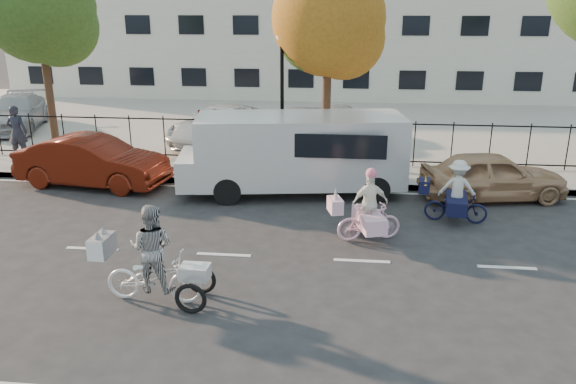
# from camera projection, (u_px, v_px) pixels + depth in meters

# --- Properties ---
(ground) EXTENTS (120.00, 120.00, 0.00)m
(ground) POSITION_uv_depth(u_px,v_px,m) (224.00, 255.00, 12.27)
(ground) COLOR #333334
(road_markings) EXTENTS (60.00, 9.52, 0.01)m
(road_markings) POSITION_uv_depth(u_px,v_px,m) (224.00, 255.00, 12.27)
(road_markings) COLOR silver
(road_markings) RESTS_ON ground
(curb) EXTENTS (60.00, 0.10, 0.15)m
(curb) POSITION_uv_depth(u_px,v_px,m) (259.00, 183.00, 17.01)
(curb) COLOR #A8A399
(curb) RESTS_ON ground
(sidewalk) EXTENTS (60.00, 2.20, 0.15)m
(sidewalk) POSITION_uv_depth(u_px,v_px,m) (264.00, 173.00, 18.00)
(sidewalk) COLOR #A8A399
(sidewalk) RESTS_ON ground
(parking_lot) EXTENTS (60.00, 15.60, 0.15)m
(parking_lot) POSITION_uv_depth(u_px,v_px,m) (292.00, 120.00, 26.40)
(parking_lot) COLOR #A8A399
(parking_lot) RESTS_ON ground
(iron_fence) EXTENTS (58.00, 0.06, 1.50)m
(iron_fence) POSITION_uv_depth(u_px,v_px,m) (269.00, 140.00, 18.78)
(iron_fence) COLOR black
(iron_fence) RESTS_ON sidewalk
(building) EXTENTS (34.00, 10.00, 6.00)m
(building) POSITION_uv_depth(u_px,v_px,m) (308.00, 43.00, 34.92)
(building) COLOR silver
(building) RESTS_ON ground
(lamppost) EXTENTS (0.36, 0.36, 4.33)m
(lamppost) POSITION_uv_depth(u_px,v_px,m) (282.00, 75.00, 17.65)
(lamppost) COLOR black
(lamppost) RESTS_ON sidewalk
(street_sign) EXTENTS (0.85, 0.06, 1.80)m
(street_sign) POSITION_uv_depth(u_px,v_px,m) (211.00, 126.00, 18.42)
(street_sign) COLOR black
(street_sign) RESTS_ON sidewalk
(zebra_trike) EXTENTS (2.18, 0.83, 1.87)m
(zebra_trike) POSITION_uv_depth(u_px,v_px,m) (153.00, 265.00, 10.15)
(zebra_trike) COLOR white
(zebra_trike) RESTS_ON ground
(unicorn_bike) EXTENTS (1.77, 1.27, 1.74)m
(unicorn_bike) POSITION_uv_depth(u_px,v_px,m) (368.00, 214.00, 12.85)
(unicorn_bike) COLOR #FCC0D9
(unicorn_bike) RESTS_ON ground
(bull_bike) EXTENTS (1.76, 1.22, 1.60)m
(bull_bike) POSITION_uv_depth(u_px,v_px,m) (456.00, 197.00, 13.97)
(bull_bike) COLOR #0F1334
(bull_bike) RESTS_ON ground
(white_van) EXTENTS (6.62, 2.97, 2.26)m
(white_van) POSITION_uv_depth(u_px,v_px,m) (296.00, 151.00, 16.01)
(white_van) COLOR silver
(white_van) RESTS_ON ground
(red_sedan) EXTENTS (4.72, 2.22, 1.50)m
(red_sedan) POSITION_uv_depth(u_px,v_px,m) (93.00, 162.00, 16.78)
(red_sedan) COLOR #561509
(red_sedan) RESTS_ON ground
(gold_sedan) EXTENTS (4.22, 2.32, 1.36)m
(gold_sedan) POSITION_uv_depth(u_px,v_px,m) (493.00, 176.00, 15.63)
(gold_sedan) COLOR tan
(gold_sedan) RESTS_ON ground
(pedestrian) EXTENTS (0.73, 0.53, 1.83)m
(pedestrian) POSITION_uv_depth(u_px,v_px,m) (17.00, 132.00, 19.22)
(pedestrian) COLOR black
(pedestrian) RESTS_ON sidewalk
(lot_car_a) EXTENTS (3.32, 5.28, 1.43)m
(lot_car_a) POSITION_uv_depth(u_px,v_px,m) (16.00, 113.00, 23.88)
(lot_car_a) COLOR #A8AAB0
(lot_car_a) RESTS_ON parking_lot
(lot_car_b) EXTENTS (3.82, 5.56, 1.41)m
(lot_car_b) POSITION_uv_depth(u_px,v_px,m) (220.00, 125.00, 21.42)
(lot_car_b) COLOR silver
(lot_car_b) RESTS_ON parking_lot
(lot_car_c) EXTENTS (1.66, 4.03, 1.30)m
(lot_car_c) POSITION_uv_depth(u_px,v_px,m) (307.00, 127.00, 21.32)
(lot_car_c) COLOR #44474B
(lot_car_c) RESTS_ON parking_lot
(lot_car_d) EXTENTS (2.25, 4.06, 1.31)m
(lot_car_d) POSITION_uv_depth(u_px,v_px,m) (341.00, 122.00, 22.30)
(lot_car_d) COLOR #B3B5BB
(lot_car_d) RESTS_ON parking_lot
(tree_west) EXTENTS (3.88, 3.88, 7.11)m
(tree_west) POSITION_uv_depth(u_px,v_px,m) (43.00, 12.00, 19.29)
(tree_west) COLOR #442D1D
(tree_west) RESTS_ON ground
(tree_mid) EXTENTS (3.62, 3.60, 6.60)m
(tree_mid) POSITION_uv_depth(u_px,v_px,m) (333.00, 25.00, 17.68)
(tree_mid) COLOR #442D1D
(tree_mid) RESTS_ON ground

